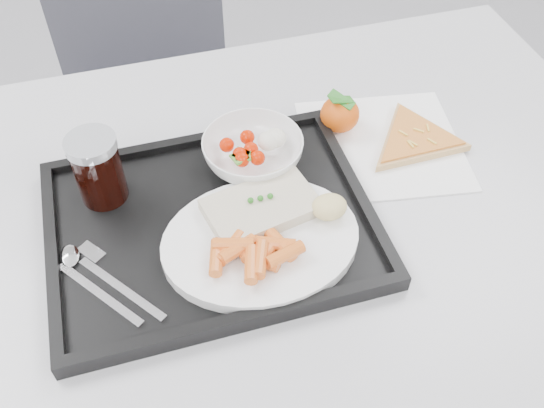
{
  "coord_description": "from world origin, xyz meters",
  "views": [
    {
      "loc": [
        -0.16,
        -0.28,
        1.42
      ],
      "look_at": [
        0.0,
        0.27,
        0.77
      ],
      "focal_mm": 40.0,
      "sensor_mm": 36.0,
      "label": 1
    }
  ],
  "objects_px": {
    "tangerine": "(340,114)",
    "cola_glass": "(98,168)",
    "table": "(265,229)",
    "pizza_slice": "(415,139)",
    "dinner_plate": "(261,241)",
    "salad_bowl": "(253,152)",
    "tray": "(211,225)",
    "chair": "(149,69)"
  },
  "relations": [
    {
      "from": "table",
      "to": "salad_bowl",
      "type": "relative_size",
      "value": 7.89
    },
    {
      "from": "tangerine",
      "to": "cola_glass",
      "type": "bearing_deg",
      "value": -172.21
    },
    {
      "from": "tangerine",
      "to": "dinner_plate",
      "type": "bearing_deg",
      "value": -132.8
    },
    {
      "from": "table",
      "to": "dinner_plate",
      "type": "height_order",
      "value": "dinner_plate"
    },
    {
      "from": "tray",
      "to": "cola_glass",
      "type": "bearing_deg",
      "value": 145.51
    },
    {
      "from": "tray",
      "to": "cola_glass",
      "type": "relative_size",
      "value": 4.17
    },
    {
      "from": "tray",
      "to": "dinner_plate",
      "type": "relative_size",
      "value": 1.67
    },
    {
      "from": "tangerine",
      "to": "pizza_slice",
      "type": "xyz_separation_m",
      "value": [
        0.11,
        -0.07,
        -0.02
      ]
    },
    {
      "from": "table",
      "to": "tray",
      "type": "height_order",
      "value": "tray"
    },
    {
      "from": "table",
      "to": "pizza_slice",
      "type": "relative_size",
      "value": 4.52
    },
    {
      "from": "table",
      "to": "cola_glass",
      "type": "height_order",
      "value": "cola_glass"
    },
    {
      "from": "dinner_plate",
      "to": "cola_glass",
      "type": "distance_m",
      "value": 0.25
    },
    {
      "from": "dinner_plate",
      "to": "table",
      "type": "bearing_deg",
      "value": 70.61
    },
    {
      "from": "chair",
      "to": "cola_glass",
      "type": "bearing_deg",
      "value": -101.35
    },
    {
      "from": "cola_glass",
      "to": "tray",
      "type": "bearing_deg",
      "value": -34.49
    },
    {
      "from": "chair",
      "to": "dinner_plate",
      "type": "height_order",
      "value": "chair"
    },
    {
      "from": "dinner_plate",
      "to": "salad_bowl",
      "type": "relative_size",
      "value": 1.78
    },
    {
      "from": "chair",
      "to": "tray",
      "type": "distance_m",
      "value": 0.74
    },
    {
      "from": "table",
      "to": "pizza_slice",
      "type": "distance_m",
      "value": 0.28
    },
    {
      "from": "dinner_plate",
      "to": "pizza_slice",
      "type": "bearing_deg",
      "value": 25.39
    },
    {
      "from": "chair",
      "to": "tangerine",
      "type": "relative_size",
      "value": 11.71
    },
    {
      "from": "chair",
      "to": "pizza_slice",
      "type": "distance_m",
      "value": 0.76
    },
    {
      "from": "salad_bowl",
      "to": "dinner_plate",
      "type": "bearing_deg",
      "value": -101.52
    },
    {
      "from": "table",
      "to": "pizza_slice",
      "type": "xyz_separation_m",
      "value": [
        0.27,
        0.05,
        0.08
      ]
    },
    {
      "from": "cola_glass",
      "to": "tangerine",
      "type": "xyz_separation_m",
      "value": [
        0.38,
        0.05,
        -0.04
      ]
    },
    {
      "from": "tray",
      "to": "dinner_plate",
      "type": "distance_m",
      "value": 0.08
    },
    {
      "from": "table",
      "to": "pizza_slice",
      "type": "bearing_deg",
      "value": 10.98
    },
    {
      "from": "cola_glass",
      "to": "pizza_slice",
      "type": "bearing_deg",
      "value": -1.48
    },
    {
      "from": "table",
      "to": "salad_bowl",
      "type": "distance_m",
      "value": 0.13
    },
    {
      "from": "tray",
      "to": "tangerine",
      "type": "height_order",
      "value": "tangerine"
    },
    {
      "from": "dinner_plate",
      "to": "cola_glass",
      "type": "relative_size",
      "value": 2.5
    },
    {
      "from": "tray",
      "to": "salad_bowl",
      "type": "relative_size",
      "value": 2.96
    },
    {
      "from": "tangerine",
      "to": "tray",
      "type": "bearing_deg",
      "value": -149.33
    },
    {
      "from": "cola_glass",
      "to": "tangerine",
      "type": "relative_size",
      "value": 1.36
    },
    {
      "from": "tray",
      "to": "pizza_slice",
      "type": "xyz_separation_m",
      "value": [
        0.35,
        0.08,
        0.0
      ]
    },
    {
      "from": "table",
      "to": "tangerine",
      "type": "height_order",
      "value": "tangerine"
    },
    {
      "from": "tray",
      "to": "pizza_slice",
      "type": "bearing_deg",
      "value": 12.97
    },
    {
      "from": "cola_glass",
      "to": "pizza_slice",
      "type": "relative_size",
      "value": 0.41
    },
    {
      "from": "chair",
      "to": "tray",
      "type": "relative_size",
      "value": 2.07
    },
    {
      "from": "chair",
      "to": "dinner_plate",
      "type": "bearing_deg",
      "value": -84.78
    },
    {
      "from": "chair",
      "to": "salad_bowl",
      "type": "xyz_separation_m",
      "value": [
        0.1,
        -0.61,
        0.25
      ]
    },
    {
      "from": "cola_glass",
      "to": "table",
      "type": "bearing_deg",
      "value": -15.96
    }
  ]
}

